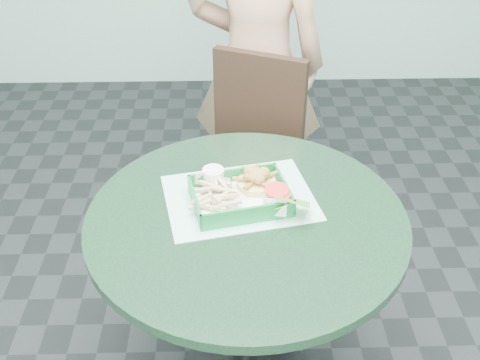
{
  "coord_description": "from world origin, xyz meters",
  "views": [
    {
      "loc": [
        -0.05,
        -1.22,
        1.75
      ],
      "look_at": [
        -0.02,
        0.1,
        0.82
      ],
      "focal_mm": 42.0,
      "sensor_mm": 36.0,
      "label": 1
    }
  ],
  "objects_px": {
    "food_basket": "(240,205)",
    "crab_sandwich": "(261,185)",
    "cafe_table": "(246,264)",
    "diner_person": "(257,56)",
    "dining_chair": "(259,157)",
    "sauce_ramekin": "(220,176)"
  },
  "relations": [
    {
      "from": "cafe_table",
      "to": "diner_person",
      "type": "bearing_deg",
      "value": 85.5
    },
    {
      "from": "diner_person",
      "to": "sauce_ramekin",
      "type": "xyz_separation_m",
      "value": [
        -0.15,
        -0.84,
        -0.02
      ]
    },
    {
      "from": "diner_person",
      "to": "food_basket",
      "type": "height_order",
      "value": "diner_person"
    },
    {
      "from": "dining_chair",
      "to": "crab_sandwich",
      "type": "bearing_deg",
      "value": -69.59
    },
    {
      "from": "dining_chair",
      "to": "diner_person",
      "type": "height_order",
      "value": "diner_person"
    },
    {
      "from": "crab_sandwich",
      "to": "food_basket",
      "type": "bearing_deg",
      "value": -141.05
    },
    {
      "from": "diner_person",
      "to": "food_basket",
      "type": "xyz_separation_m",
      "value": [
        -0.09,
        -0.93,
        -0.06
      ]
    },
    {
      "from": "cafe_table",
      "to": "food_basket",
      "type": "bearing_deg",
      "value": 108.48
    },
    {
      "from": "food_basket",
      "to": "sauce_ramekin",
      "type": "xyz_separation_m",
      "value": [
        -0.06,
        0.1,
        0.03
      ]
    },
    {
      "from": "cafe_table",
      "to": "sauce_ramekin",
      "type": "height_order",
      "value": "sauce_ramekin"
    },
    {
      "from": "dining_chair",
      "to": "food_basket",
      "type": "bearing_deg",
      "value": -74.95
    },
    {
      "from": "diner_person",
      "to": "dining_chair",
      "type": "bearing_deg",
      "value": 99.97
    },
    {
      "from": "crab_sandwich",
      "to": "cafe_table",
      "type": "bearing_deg",
      "value": -114.0
    },
    {
      "from": "dining_chair",
      "to": "food_basket",
      "type": "xyz_separation_m",
      "value": [
        -0.09,
        -0.61,
        0.24
      ]
    },
    {
      "from": "cafe_table",
      "to": "diner_person",
      "type": "relative_size",
      "value": 0.55
    },
    {
      "from": "food_basket",
      "to": "cafe_table",
      "type": "bearing_deg",
      "value": -71.52
    },
    {
      "from": "food_basket",
      "to": "crab_sandwich",
      "type": "relative_size",
      "value": 2.39
    },
    {
      "from": "cafe_table",
      "to": "dining_chair",
      "type": "relative_size",
      "value": 0.97
    },
    {
      "from": "food_basket",
      "to": "sauce_ramekin",
      "type": "height_order",
      "value": "sauce_ramekin"
    },
    {
      "from": "cafe_table",
      "to": "sauce_ramekin",
      "type": "distance_m",
      "value": 0.27
    },
    {
      "from": "sauce_ramekin",
      "to": "dining_chair",
      "type": "bearing_deg",
      "value": 73.82
    },
    {
      "from": "crab_sandwich",
      "to": "sauce_ramekin",
      "type": "distance_m",
      "value": 0.13
    }
  ]
}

